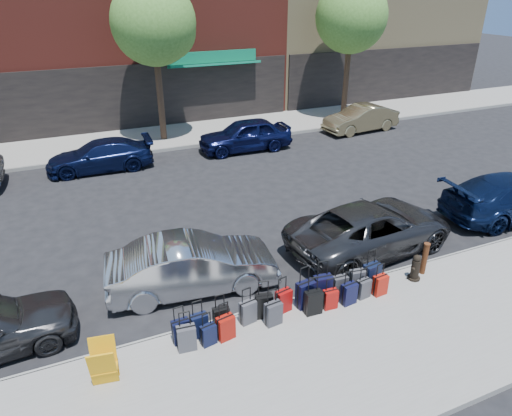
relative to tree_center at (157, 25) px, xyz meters
name	(u,v)px	position (x,y,z in m)	size (l,w,h in m)	color
ground	(217,227)	(-0.64, -9.50, -5.41)	(120.00, 120.00, 0.00)	black
sidewalk_near	(321,362)	(-0.64, -16.00, -5.34)	(60.00, 4.00, 0.15)	gray
sidewalk_far	(152,138)	(-0.64, 0.50, -5.34)	(60.00, 4.00, 0.15)	gray
curb_near	(278,305)	(-0.64, -13.98, -5.34)	(60.00, 0.08, 0.15)	gray
curb_far	(161,150)	(-0.64, -1.52, -5.34)	(60.00, 0.08, 0.15)	gray
tree_center	(157,25)	(0.00, 0.00, 0.00)	(3.80, 3.80, 7.27)	black
tree_right	(354,18)	(10.50, 0.00, 0.00)	(3.80, 3.80, 7.27)	black
suitcase_front_0	(181,331)	(-3.13, -14.35, -4.98)	(0.38, 0.22, 0.89)	black
suitcase_front_1	(199,325)	(-2.72, -14.32, -4.98)	(0.38, 0.22, 0.90)	black
suitcase_front_2	(221,318)	(-2.20, -14.26, -4.99)	(0.36, 0.20, 0.86)	black
suitcase_front_3	(248,312)	(-1.58, -14.33, -4.98)	(0.40, 0.26, 0.90)	#3F3F44
suitcase_front_4	(264,306)	(-1.17, -14.30, -4.97)	(0.43, 0.29, 0.95)	black
suitcase_front_5	(284,301)	(-0.67, -14.29, -4.98)	(0.41, 0.27, 0.90)	#920909
suitcase_front_6	(305,294)	(-0.11, -14.34, -4.93)	(0.47, 0.30, 1.07)	black
suitcase_front_7	(323,288)	(0.40, -14.28, -4.93)	(0.46, 0.28, 1.06)	black
suitcase_front_8	(340,286)	(0.85, -14.33, -4.98)	(0.38, 0.22, 0.90)	#343338
suitcase_front_9	(357,280)	(1.37, -14.31, -4.97)	(0.41, 0.26, 0.93)	#3C3B40
suitcase_front_10	(371,276)	(1.79, -14.32, -4.93)	(0.46, 0.29, 1.06)	black
suitcase_back_0	(187,338)	(-3.08, -14.61, -4.97)	(0.41, 0.27, 0.93)	#3E3D43
suitcase_back_1	(208,335)	(-2.62, -14.64, -5.02)	(0.35, 0.25, 0.78)	black
suitcase_back_2	(226,328)	(-2.22, -14.62, -4.98)	(0.41, 0.28, 0.90)	#971209
suitcase_back_4	(273,313)	(-1.08, -14.61, -4.98)	(0.40, 0.26, 0.90)	#353439
suitcase_back_6	(313,302)	(-0.07, -14.63, -4.97)	(0.41, 0.25, 0.95)	black
suitcase_back_7	(330,299)	(0.39, -14.63, -5.01)	(0.35, 0.22, 0.80)	#9D0D0A
suitcase_back_8	(349,294)	(0.89, -14.66, -4.99)	(0.39, 0.25, 0.88)	black
suitcase_back_9	(364,288)	(1.36, -14.60, -5.01)	(0.36, 0.24, 0.80)	#38373C
suitcase_back_10	(380,285)	(1.80, -14.67, -5.00)	(0.37, 0.24, 0.85)	#AF180B
fire_hydrant	(415,268)	(3.03, -14.50, -4.93)	(0.37, 0.32, 0.72)	black
bollard	(425,258)	(3.42, -14.37, -4.80)	(0.17, 0.17, 0.90)	#38190C
display_rack	(103,363)	(-4.76, -14.81, -4.83)	(0.57, 0.61, 0.88)	orange
car_near_1	(192,265)	(-2.29, -12.40, -4.71)	(1.49, 4.26, 1.41)	#BABCC1
car_near_2	(371,228)	(3.02, -12.60, -4.70)	(2.35, 5.09, 1.41)	#333335
car_far_1	(100,156)	(-3.46, -2.76, -4.79)	(1.75, 4.32, 1.25)	#0D163B
car_far_2	(245,135)	(3.07, -2.82, -4.67)	(1.74, 4.33, 1.47)	#0D133D
car_far_3	(361,119)	(9.83, -2.41, -4.73)	(1.44, 4.13, 1.36)	#94855B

